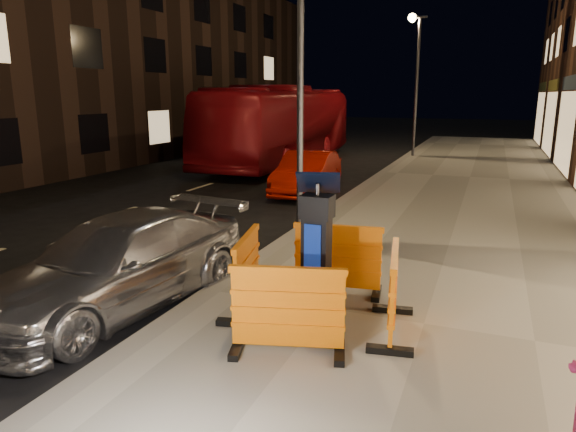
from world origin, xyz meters
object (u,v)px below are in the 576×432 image
at_px(parking_kiosk, 316,251).
at_px(car_red, 307,194).
at_px(barrier_front, 288,311).
at_px(barrier_back, 338,259).
at_px(barrier_kerbside, 247,272).
at_px(barrier_bldgside, 393,292).
at_px(car_silver, 123,305).
at_px(bus_doubledecker, 283,163).

distance_m(parking_kiosk, car_red, 9.20).
bearing_deg(car_red, barrier_front, -76.72).
distance_m(barrier_back, barrier_kerbside, 1.34).
xyz_separation_m(barrier_back, barrier_bldgside, (0.95, -0.95, 0.00)).
distance_m(barrier_kerbside, car_red, 8.88).
bearing_deg(barrier_back, barrier_kerbside, -142.82).
distance_m(barrier_front, car_red, 10.05).
bearing_deg(car_silver, bus_doubledecker, 112.18).
bearing_deg(car_silver, parking_kiosk, 13.94).
xyz_separation_m(barrier_front, bus_doubledecker, (-6.43, 15.64, -0.64)).
bearing_deg(car_red, car_silver, -92.66).
relative_size(parking_kiosk, car_silver, 0.41).
height_order(car_silver, bus_doubledecker, bus_doubledecker).
xyz_separation_m(car_silver, bus_doubledecker, (-3.64, 14.95, 0.00)).
bearing_deg(car_red, parking_kiosk, -74.85).
relative_size(car_silver, car_red, 1.13).
distance_m(barrier_bldgside, car_red, 9.53).
bearing_deg(bus_doubledecker, car_red, -63.21).
relative_size(barrier_front, bus_doubledecker, 0.11).
bearing_deg(barrier_back, barrier_front, -97.82).
bearing_deg(barrier_bldgside, parking_kiosk, 81.18).
bearing_deg(barrier_back, car_silver, -164.23).
height_order(barrier_kerbside, car_silver, barrier_kerbside).
bearing_deg(parking_kiosk, barrier_kerbside, 169.18).
height_order(barrier_bldgside, car_red, barrier_bldgside).
xyz_separation_m(barrier_bldgside, car_silver, (-3.74, -0.27, -0.64)).
height_order(barrier_back, barrier_kerbside, same).
bearing_deg(parking_kiosk, car_silver, 174.64).
bearing_deg(barrier_back, bus_doubledecker, 107.27).
bearing_deg(car_silver, barrier_back, 32.07).
xyz_separation_m(barrier_kerbside, car_red, (-2.19, 8.58, -0.64)).
bearing_deg(parking_kiosk, bus_doubledecker, 102.83).
bearing_deg(bus_doubledecker, parking_kiosk, -67.88).
distance_m(barrier_kerbside, barrier_bldgside, 1.90).
relative_size(parking_kiosk, barrier_back, 1.40).
xyz_separation_m(barrier_kerbside, car_silver, (-1.84, -0.27, -0.64)).
bearing_deg(barrier_front, barrier_kerbside, 119.18).
height_order(barrier_front, barrier_back, same).
height_order(parking_kiosk, bus_doubledecker, parking_kiosk).
distance_m(barrier_bldgside, bus_doubledecker, 16.45).
height_order(barrier_bldgside, car_silver, barrier_bldgside).
bearing_deg(barrier_bldgside, car_red, 16.67).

